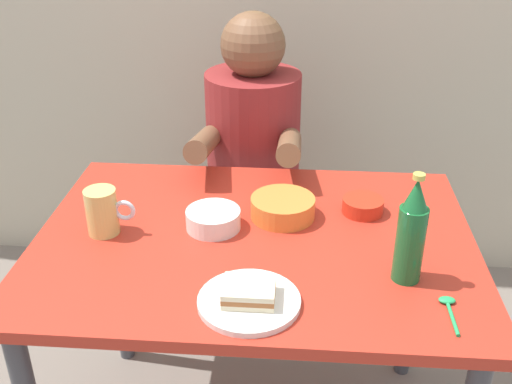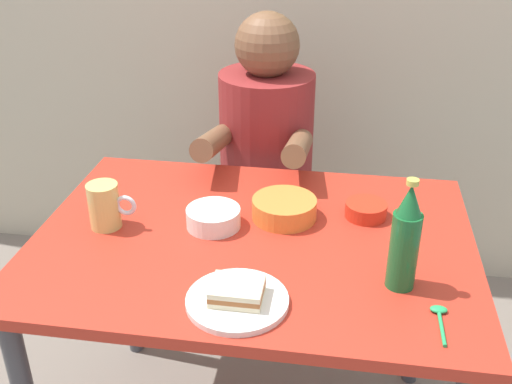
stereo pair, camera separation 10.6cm
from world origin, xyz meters
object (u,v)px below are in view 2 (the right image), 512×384
beer_mug (105,206)px  stool (266,236)px  person_seated (266,133)px  rice_bowl_white (213,217)px  dining_table (253,267)px  sandwich (237,291)px  plate_orange (237,301)px  beer_bottle (405,240)px

beer_mug → stool: bearing=63.1°
person_seated → beer_mug: size_ratio=5.71×
person_seated → rice_bowl_white: size_ratio=5.14×
dining_table → beer_mug: (-0.38, -0.01, 0.15)m
dining_table → rice_bowl_white: size_ratio=7.86×
stool → rice_bowl_white: 0.73m
dining_table → stool: bearing=95.0°
rice_bowl_white → sandwich: bearing=-68.7°
dining_table → plate_orange: 0.29m
dining_table → plate_orange: size_ratio=5.00×
person_seated → beer_mug: (-0.32, -0.63, 0.03)m
beer_mug → plate_orange: bearing=-33.9°
beer_mug → rice_bowl_white: 0.28m
dining_table → sandwich: bearing=-87.8°
plate_orange → rice_bowl_white: (-0.12, 0.31, 0.02)m
beer_bottle → stool: bearing=117.6°
sandwich → rice_bowl_white: same height
dining_table → beer_mug: bearing=-178.6°
person_seated → beer_bottle: size_ratio=2.75×
stool → person_seated: 0.42m
beer_mug → rice_bowl_white: (0.27, 0.04, -0.03)m
stool → sandwich: size_ratio=4.09×
dining_table → stool: dining_table is taller
beer_mug → rice_bowl_white: beer_mug is taller
rice_bowl_white → beer_mug: bearing=-170.8°
dining_table → person_seated: bearing=95.1°
beer_mug → beer_bottle: size_ratio=0.48×
dining_table → stool: 0.70m
sandwich → rice_bowl_white: size_ratio=0.79×
plate_orange → beer_mug: (-0.39, 0.26, 0.05)m
plate_orange → beer_mug: 0.47m
stool → beer_bottle: size_ratio=1.72×
stool → person_seated: size_ratio=0.63×
beer_mug → sandwich: bearing=-33.9°
plate_orange → sandwich: 0.02m
sandwich → beer_bottle: beer_bottle is taller
person_seated → stool: bearing=90.0°
sandwich → person_seated: bearing=94.2°
beer_mug → beer_bottle: (0.73, -0.14, 0.06)m
dining_table → stool: size_ratio=2.44×
person_seated → beer_bottle: (0.41, -0.77, 0.09)m
stool → rice_bowl_white: (-0.05, -0.60, 0.42)m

